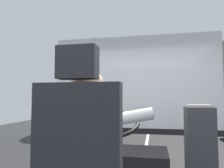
# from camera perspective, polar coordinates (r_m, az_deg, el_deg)

# --- Properties ---
(ground) EXTENTS (18.00, 44.00, 0.06)m
(ground) POSITION_cam_1_polar(r_m,az_deg,el_deg) (10.48, 9.93, -13.09)
(ground) COLOR #2C2C2C
(bus_driver) EXTENTS (0.82, 0.57, 0.77)m
(bus_driver) POSITION_cam_1_polar(r_m,az_deg,el_deg) (1.37, -6.35, -15.95)
(bus_driver) COLOR black
(bus_driver) RESTS_ON driver_seat
(steering_console) EXTENTS (1.10, 0.98, 0.86)m
(steering_console) POSITION_cam_1_polar(r_m,az_deg,el_deg) (2.57, 1.90, -21.32)
(steering_console) COLOR black
(steering_console) RESTS_ON bus_floor
(fare_box) EXTENTS (0.22, 0.23, 0.94)m
(fare_box) POSITION_cam_1_polar(r_m,az_deg,el_deg) (1.96, 22.99, -19.19)
(fare_box) COLOR #333338
(fare_box) RESTS_ON bus_floor
(windshield_panel) EXTENTS (2.50, 0.08, 1.48)m
(windshield_panel) POSITION_cam_1_polar(r_m,az_deg,el_deg) (3.17, 6.06, -2.95)
(windshield_panel) COLOR silver
(street_tree) EXTENTS (2.81, 2.81, 5.09)m
(street_tree) POSITION_cam_1_polar(r_m,az_deg,el_deg) (11.99, -4.09, 5.72)
(street_tree) COLOR #4C3828
(street_tree) RESTS_ON ground
(shop_building) EXTENTS (12.04, 5.57, 5.66)m
(shop_building) POSITION_cam_1_polar(r_m,az_deg,el_deg) (18.76, 24.57, 0.05)
(shop_building) COLOR gray
(shop_building) RESTS_ON ground
(parked_car_silver) EXTENTS (1.93, 4.11, 1.35)m
(parked_car_silver) POSITION_cam_1_polar(r_m,az_deg,el_deg) (13.49, 28.21, -7.53)
(parked_car_silver) COLOR silver
(parked_car_silver) RESTS_ON ground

